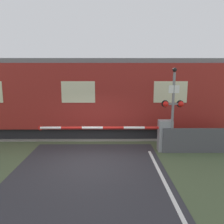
% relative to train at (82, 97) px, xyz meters
% --- Properties ---
extents(ground_plane, '(80.00, 80.00, 0.00)m').
position_rel_train_xyz_m(ground_plane, '(0.86, -4.10, -2.13)').
color(ground_plane, '#475638').
extents(track_bed, '(36.00, 3.20, 0.13)m').
position_rel_train_xyz_m(track_bed, '(0.86, 0.00, -2.11)').
color(track_bed, gray).
rests_on(track_bed, ground_plane).
extents(train, '(16.69, 2.95, 4.17)m').
position_rel_train_xyz_m(train, '(0.00, 0.00, 0.00)').
color(train, black).
rests_on(train, ground_plane).
extents(crossing_barrier, '(5.91, 0.44, 1.39)m').
position_rel_train_xyz_m(crossing_barrier, '(3.59, -2.98, -1.37)').
color(crossing_barrier, gray).
rests_on(crossing_barrier, ground_plane).
extents(signal_post, '(0.94, 0.26, 3.66)m').
position_rel_train_xyz_m(signal_post, '(4.25, -3.20, -0.05)').
color(signal_post, gray).
rests_on(signal_post, ground_plane).
extents(roadside_fence, '(3.88, 0.06, 1.10)m').
position_rel_train_xyz_m(roadside_fence, '(5.81, -3.24, -1.58)').
color(roadside_fence, '#4C4C51').
rests_on(roadside_fence, ground_plane).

